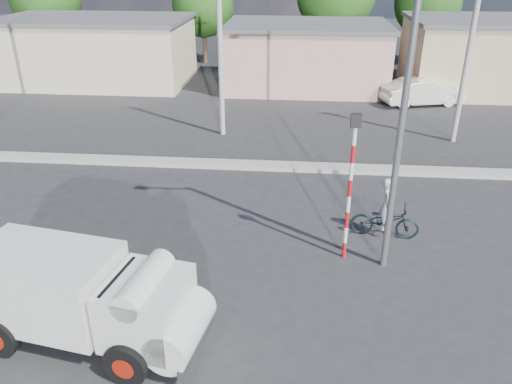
# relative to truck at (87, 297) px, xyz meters

# --- Properties ---
(ground_plane) EXTENTS (120.00, 120.00, 0.00)m
(ground_plane) POSITION_rel_truck_xyz_m (2.78, 2.54, -1.22)
(ground_plane) COLOR #2A2A2D
(ground_plane) RESTS_ON ground
(median) EXTENTS (40.00, 0.80, 0.16)m
(median) POSITION_rel_truck_xyz_m (2.78, 10.54, -1.14)
(median) COLOR #99968E
(median) RESTS_ON ground
(truck) EXTENTS (5.56, 2.83, 2.19)m
(truck) POSITION_rel_truck_xyz_m (0.00, 0.00, 0.00)
(truck) COLOR black
(truck) RESTS_ON ground
(bicycle) EXTENTS (2.17, 1.00, 1.10)m
(bicycle) POSITION_rel_truck_xyz_m (7.30, 5.36, -0.67)
(bicycle) COLOR black
(bicycle) RESTS_ON ground
(cyclist) EXTENTS (0.48, 0.66, 1.68)m
(cyclist) POSITION_rel_truck_xyz_m (7.30, 5.36, -0.37)
(cyclist) COLOR silver
(cyclist) RESTS_ON ground
(car_cream) EXTENTS (4.92, 2.78, 1.53)m
(car_cream) POSITION_rel_truck_xyz_m (11.54, 20.73, -0.45)
(car_cream) COLOR silver
(car_cream) RESTS_ON ground
(traffic_pole) EXTENTS (0.28, 0.18, 4.36)m
(traffic_pole) POSITION_rel_truck_xyz_m (5.98, 4.04, 1.38)
(traffic_pole) COLOR red
(traffic_pole) RESTS_ON ground
(streetlight) EXTENTS (2.34, 0.22, 9.00)m
(streetlight) POSITION_rel_truck_xyz_m (6.92, 3.74, 3.75)
(streetlight) COLOR slate
(streetlight) RESTS_ON ground
(building_row) EXTENTS (37.80, 7.30, 4.44)m
(building_row) POSITION_rel_truck_xyz_m (3.88, 24.54, 0.92)
(building_row) COLOR beige
(building_row) RESTS_ON ground
(tree_row) EXTENTS (34.13, 7.32, 8.10)m
(tree_row) POSITION_rel_truck_xyz_m (0.52, 31.15, 3.61)
(tree_row) COLOR #38281E
(tree_row) RESTS_ON ground
(utility_poles) EXTENTS (35.40, 0.24, 8.00)m
(utility_poles) POSITION_rel_truck_xyz_m (6.03, 14.54, 2.85)
(utility_poles) COLOR #99968E
(utility_poles) RESTS_ON ground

